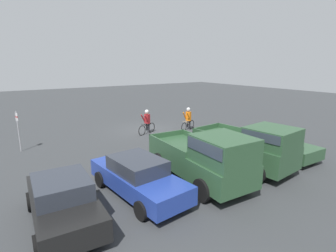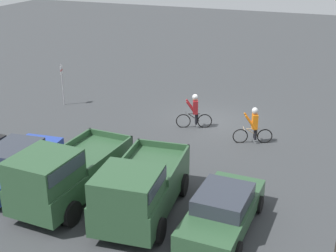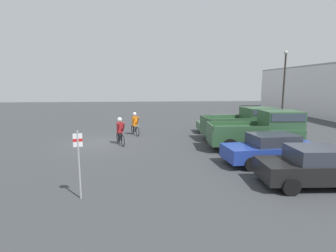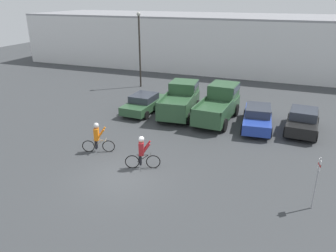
{
  "view_description": "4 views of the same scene",
  "coord_description": "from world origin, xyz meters",
  "px_view_note": "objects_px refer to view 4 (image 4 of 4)",
  "views": [
    {
      "loc": [
        9.47,
        17.31,
        4.93
      ],
      "look_at": [
        0.75,
        4.21,
        1.2
      ],
      "focal_mm": 28.0,
      "sensor_mm": 36.0,
      "label": 1
    },
    {
      "loc": [
        -6.25,
        21.95,
        8.92
      ],
      "look_at": [
        0.75,
        4.21,
        1.2
      ],
      "focal_mm": 50.0,
      "sensor_mm": 36.0,
      "label": 2
    },
    {
      "loc": [
        17.23,
        2.88,
        3.89
      ],
      "look_at": [
        0.75,
        4.21,
        1.2
      ],
      "focal_mm": 28.0,
      "sensor_mm": 36.0,
      "label": 3
    },
    {
      "loc": [
        7.12,
        -12.2,
        8.27
      ],
      "look_at": [
        0.75,
        4.21,
        1.2
      ],
      "focal_mm": 35.0,
      "sensor_mm": 36.0,
      "label": 4
    }
  ],
  "objects_px": {
    "pickup_truck_0": "(181,99)",
    "sedan_2": "(303,121)",
    "sedan_0": "(144,103)",
    "cyclist_0": "(142,152)",
    "lamppost": "(140,44)",
    "cyclist_1": "(97,137)",
    "pickup_truck_1": "(219,103)",
    "sedan_1": "(257,117)",
    "fire_lane_sign": "(317,178)"
  },
  "relations": [
    {
      "from": "lamppost",
      "to": "cyclist_0",
      "type": "bearing_deg",
      "value": -64.07
    },
    {
      "from": "cyclist_0",
      "to": "fire_lane_sign",
      "type": "distance_m",
      "value": 8.08
    },
    {
      "from": "sedan_0",
      "to": "sedan_2",
      "type": "height_order",
      "value": "sedan_2"
    },
    {
      "from": "pickup_truck_0",
      "to": "cyclist_1",
      "type": "relative_size",
      "value": 2.85
    },
    {
      "from": "sedan_2",
      "to": "cyclist_0",
      "type": "distance_m",
      "value": 11.1
    },
    {
      "from": "pickup_truck_1",
      "to": "cyclist_1",
      "type": "relative_size",
      "value": 3.02
    },
    {
      "from": "cyclist_1",
      "to": "fire_lane_sign",
      "type": "height_order",
      "value": "fire_lane_sign"
    },
    {
      "from": "sedan_0",
      "to": "sedan_2",
      "type": "bearing_deg",
      "value": 0.73
    },
    {
      "from": "sedan_0",
      "to": "pickup_truck_1",
      "type": "xyz_separation_m",
      "value": [
        5.63,
        0.53,
        0.52
      ]
    },
    {
      "from": "sedan_0",
      "to": "cyclist_1",
      "type": "bearing_deg",
      "value": -85.98
    },
    {
      "from": "cyclist_1",
      "to": "sedan_0",
      "type": "bearing_deg",
      "value": 94.02
    },
    {
      "from": "sedan_0",
      "to": "pickup_truck_0",
      "type": "xyz_separation_m",
      "value": [
        2.76,
        0.47,
        0.47
      ]
    },
    {
      "from": "pickup_truck_0",
      "to": "fire_lane_sign",
      "type": "height_order",
      "value": "fire_lane_sign"
    },
    {
      "from": "sedan_0",
      "to": "pickup_truck_1",
      "type": "relative_size",
      "value": 0.84
    },
    {
      "from": "cyclist_1",
      "to": "fire_lane_sign",
      "type": "relative_size",
      "value": 0.75
    },
    {
      "from": "sedan_0",
      "to": "cyclist_1",
      "type": "relative_size",
      "value": 2.53
    },
    {
      "from": "pickup_truck_0",
      "to": "sedan_2",
      "type": "height_order",
      "value": "pickup_truck_0"
    },
    {
      "from": "pickup_truck_0",
      "to": "fire_lane_sign",
      "type": "relative_size",
      "value": 2.14
    },
    {
      "from": "cyclist_1",
      "to": "cyclist_0",
      "type": "bearing_deg",
      "value": -14.31
    },
    {
      "from": "pickup_truck_1",
      "to": "sedan_1",
      "type": "relative_size",
      "value": 1.1
    },
    {
      "from": "pickup_truck_0",
      "to": "lamppost",
      "type": "height_order",
      "value": "lamppost"
    },
    {
      "from": "sedan_0",
      "to": "sedan_2",
      "type": "distance_m",
      "value": 11.2
    },
    {
      "from": "sedan_1",
      "to": "cyclist_0",
      "type": "bearing_deg",
      "value": -121.42
    },
    {
      "from": "sedan_0",
      "to": "cyclist_0",
      "type": "distance_m",
      "value": 8.78
    },
    {
      "from": "sedan_0",
      "to": "cyclist_1",
      "type": "height_order",
      "value": "cyclist_1"
    },
    {
      "from": "cyclist_0",
      "to": "cyclist_1",
      "type": "height_order",
      "value": "cyclist_0"
    },
    {
      "from": "sedan_0",
      "to": "cyclist_0",
      "type": "relative_size",
      "value": 2.51
    },
    {
      "from": "fire_lane_sign",
      "to": "cyclist_1",
      "type": "bearing_deg",
      "value": 173.08
    },
    {
      "from": "sedan_0",
      "to": "cyclist_0",
      "type": "xyz_separation_m",
      "value": [
        3.64,
        -7.98,
        0.24
      ]
    },
    {
      "from": "pickup_truck_1",
      "to": "sedan_2",
      "type": "relative_size",
      "value": 1.25
    },
    {
      "from": "sedan_0",
      "to": "sedan_1",
      "type": "distance_m",
      "value": 8.4
    },
    {
      "from": "pickup_truck_0",
      "to": "lamppost",
      "type": "relative_size",
      "value": 0.74
    },
    {
      "from": "sedan_1",
      "to": "cyclist_0",
      "type": "distance_m",
      "value": 9.13
    },
    {
      "from": "lamppost",
      "to": "pickup_truck_1",
      "type": "bearing_deg",
      "value": -33.53
    },
    {
      "from": "sedan_2",
      "to": "sedan_1",
      "type": "bearing_deg",
      "value": -173.13
    },
    {
      "from": "sedan_0",
      "to": "fire_lane_sign",
      "type": "height_order",
      "value": "fire_lane_sign"
    },
    {
      "from": "cyclist_0",
      "to": "fire_lane_sign",
      "type": "height_order",
      "value": "fire_lane_sign"
    },
    {
      "from": "pickup_truck_1",
      "to": "cyclist_0",
      "type": "bearing_deg",
      "value": -103.12
    },
    {
      "from": "sedan_1",
      "to": "sedan_2",
      "type": "height_order",
      "value": "sedan_2"
    },
    {
      "from": "pickup_truck_1",
      "to": "sedan_2",
      "type": "distance_m",
      "value": 5.6
    },
    {
      "from": "fire_lane_sign",
      "to": "lamppost",
      "type": "xyz_separation_m",
      "value": [
        -15.1,
        15.06,
        2.59
      ]
    },
    {
      "from": "sedan_0",
      "to": "sedan_2",
      "type": "xyz_separation_m",
      "value": [
        11.2,
        0.14,
        0.07
      ]
    },
    {
      "from": "cyclist_1",
      "to": "pickup_truck_0",
      "type": "bearing_deg",
      "value": 73.58
    },
    {
      "from": "cyclist_1",
      "to": "lamppost",
      "type": "height_order",
      "value": "lamppost"
    },
    {
      "from": "sedan_1",
      "to": "fire_lane_sign",
      "type": "bearing_deg",
      "value": -68.53
    },
    {
      "from": "lamppost",
      "to": "pickup_truck_0",
      "type": "bearing_deg",
      "value": -44.45
    },
    {
      "from": "lamppost",
      "to": "sedan_2",
      "type": "bearing_deg",
      "value": -23.59
    },
    {
      "from": "pickup_truck_0",
      "to": "lamppost",
      "type": "xyz_separation_m",
      "value": [
        -6.17,
        6.06,
        2.86
      ]
    },
    {
      "from": "sedan_2",
      "to": "cyclist_1",
      "type": "relative_size",
      "value": 2.42
    },
    {
      "from": "pickup_truck_0",
      "to": "sedan_2",
      "type": "relative_size",
      "value": 1.18
    }
  ]
}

